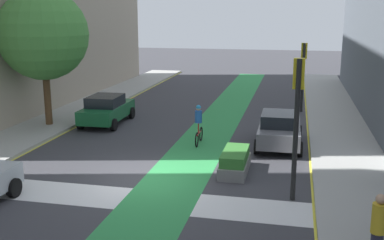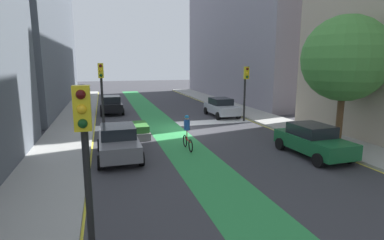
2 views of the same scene
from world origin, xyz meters
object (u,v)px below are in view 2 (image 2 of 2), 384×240
object	(u,v)px
car_green_left_far	(313,140)
car_grey_right_far	(119,142)
traffic_signal_near_left	(246,83)
cyclist_in_lane	(187,131)
car_silver_left_near	(221,107)
street_tree_near	(345,59)
car_black_right_near	(111,105)
traffic_signal_far_right	(85,142)
median_planter	(140,131)
pedestrian_sidewalk_right_a	(77,109)
traffic_signal_near_right	(102,84)

from	to	relation	value
car_green_left_far	car_grey_right_far	size ratio (longest dim) A/B	1.01
traffic_signal_near_left	cyclist_in_lane	size ratio (longest dim) A/B	2.31
car_silver_left_near	street_tree_near	xyz separation A→B (m)	(-2.86, 10.57, 3.99)
car_green_left_far	car_silver_left_near	xyz separation A→B (m)	(0.14, -11.88, 0.00)
car_silver_left_near	cyclist_in_lane	world-z (taller)	cyclist_in_lane
street_tree_near	car_black_right_near	bearing A→B (deg)	-51.35
car_green_left_far	car_grey_right_far	distance (m)	9.60
traffic_signal_far_right	street_tree_near	world-z (taller)	street_tree_near
car_silver_left_near	median_planter	size ratio (longest dim) A/B	1.76
car_silver_left_near	cyclist_in_lane	size ratio (longest dim) A/B	2.27
car_grey_right_far	pedestrian_sidewalk_right_a	distance (m)	10.48
car_green_left_far	median_planter	xyz separation A→B (m)	(7.79, -6.34, -0.40)
car_black_right_near	pedestrian_sidewalk_right_a	xyz separation A→B (m)	(2.67, 3.72, 0.25)
pedestrian_sidewalk_right_a	median_planter	distance (m)	7.47
car_black_right_near	car_grey_right_far	distance (m)	13.86
car_black_right_near	cyclist_in_lane	xyz separation A→B (m)	(-3.56, 13.36, 0.17)
car_green_left_far	car_silver_left_near	size ratio (longest dim) A/B	1.01
car_silver_left_near	traffic_signal_near_right	bearing A→B (deg)	19.01
traffic_signal_near_left	car_black_right_near	size ratio (longest dim) A/B	1.02
traffic_signal_near_right	cyclist_in_lane	bearing A→B (deg)	127.50
car_black_right_near	cyclist_in_lane	size ratio (longest dim) A/B	2.28
traffic_signal_far_right	car_green_left_far	distance (m)	11.92
car_silver_left_near	median_planter	world-z (taller)	car_silver_left_near
car_black_right_near	car_green_left_far	world-z (taller)	same
traffic_signal_near_right	traffic_signal_far_right	size ratio (longest dim) A/B	1.10
car_silver_left_near	car_grey_right_far	distance (m)	13.17
car_black_right_near	car_silver_left_near	world-z (taller)	same
traffic_signal_far_right	car_black_right_near	bearing A→B (deg)	-92.80
traffic_signal_near_right	pedestrian_sidewalk_right_a	xyz separation A→B (m)	(1.94, -4.05, -2.13)
street_tree_near	median_planter	world-z (taller)	street_tree_near
car_green_left_far	cyclist_in_lane	distance (m)	6.38
car_black_right_near	pedestrian_sidewalk_right_a	world-z (taller)	pedestrian_sidewalk_right_a
traffic_signal_near_left	traffic_signal_far_right	distance (m)	18.59
traffic_signal_near_left	traffic_signal_far_right	bearing A→B (deg)	53.24
car_green_left_far	car_grey_right_far	bearing A→B (deg)	-14.51
traffic_signal_near_left	cyclist_in_lane	distance (m)	9.33
cyclist_in_lane	car_silver_left_near	bearing A→B (deg)	-121.65
car_green_left_far	car_silver_left_near	world-z (taller)	same
car_black_right_near	car_grey_right_far	xyz separation A→B (m)	(0.05, 13.86, 0.00)
traffic_signal_near_right	traffic_signal_far_right	xyz separation A→B (m)	(0.34, 14.10, -0.28)
car_black_right_near	car_silver_left_near	size ratio (longest dim) A/B	1.00
median_planter	traffic_signal_near_right	bearing A→B (deg)	-44.66
traffic_signal_far_right	median_planter	bearing A→B (deg)	-101.92
traffic_signal_near_right	traffic_signal_near_left	xyz separation A→B (m)	(-10.78, -0.79, -0.18)
traffic_signal_near_right	car_black_right_near	bearing A→B (deg)	-95.35
traffic_signal_near_right	median_planter	world-z (taller)	traffic_signal_near_right
traffic_signal_near_right	traffic_signal_near_left	bearing A→B (deg)	-175.82
traffic_signal_near_left	cyclist_in_lane	world-z (taller)	traffic_signal_near_left
car_black_right_near	traffic_signal_near_left	bearing A→B (deg)	145.22
traffic_signal_near_right	traffic_signal_far_right	world-z (taller)	traffic_signal_near_right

